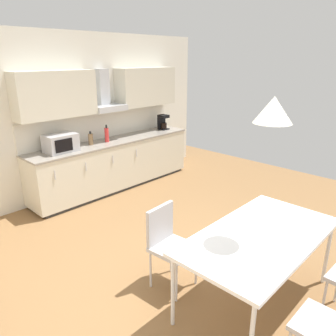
{
  "coord_description": "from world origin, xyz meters",
  "views": [
    {
      "loc": [
        -2.49,
        -2.01,
        2.31
      ],
      "look_at": [
        0.3,
        0.64,
        1.0
      ],
      "focal_mm": 35.0,
      "sensor_mm": 36.0,
      "label": 1
    }
  ],
  "objects_px": {
    "microwave": "(61,143)",
    "coffee_maker": "(163,122)",
    "bottle_brown": "(91,139)",
    "dining_table": "(260,238)",
    "chair_far_left": "(167,239)",
    "pendant_lamp": "(274,110)",
    "bottle_red": "(107,135)"
  },
  "relations": [
    {
      "from": "microwave",
      "to": "pendant_lamp",
      "type": "bearing_deg",
      "value": -88.62
    },
    {
      "from": "bottle_brown",
      "to": "pendant_lamp",
      "type": "distance_m",
      "value": 3.61
    },
    {
      "from": "coffee_maker",
      "to": "dining_table",
      "type": "xyz_separation_m",
      "value": [
        -2.22,
        -3.46,
        -0.33
      ]
    },
    {
      "from": "coffee_maker",
      "to": "dining_table",
      "type": "distance_m",
      "value": 4.12
    },
    {
      "from": "bottle_brown",
      "to": "chair_far_left",
      "type": "xyz_separation_m",
      "value": [
        -0.87,
        -2.63,
        -0.46
      ]
    },
    {
      "from": "chair_far_left",
      "to": "microwave",
      "type": "bearing_deg",
      "value": 83.43
    },
    {
      "from": "chair_far_left",
      "to": "pendant_lamp",
      "type": "relative_size",
      "value": 2.72
    },
    {
      "from": "microwave",
      "to": "bottle_red",
      "type": "height_order",
      "value": "bottle_red"
    },
    {
      "from": "bottle_red",
      "to": "dining_table",
      "type": "bearing_deg",
      "value": -103.03
    },
    {
      "from": "bottle_red",
      "to": "pendant_lamp",
      "type": "xyz_separation_m",
      "value": [
        -0.79,
        -3.42,
        0.88
      ]
    },
    {
      "from": "microwave",
      "to": "dining_table",
      "type": "distance_m",
      "value": 3.45
    },
    {
      "from": "coffee_maker",
      "to": "bottle_brown",
      "type": "relative_size",
      "value": 1.31
    },
    {
      "from": "chair_far_left",
      "to": "dining_table",
      "type": "bearing_deg",
      "value": -65.2
    },
    {
      "from": "pendant_lamp",
      "to": "coffee_maker",
      "type": "bearing_deg",
      "value": 57.27
    },
    {
      "from": "bottle_red",
      "to": "bottle_brown",
      "type": "bearing_deg",
      "value": 172.83
    },
    {
      "from": "dining_table",
      "to": "chair_far_left",
      "type": "height_order",
      "value": "chair_far_left"
    },
    {
      "from": "microwave",
      "to": "coffee_maker",
      "type": "height_order",
      "value": "coffee_maker"
    },
    {
      "from": "microwave",
      "to": "pendant_lamp",
      "type": "relative_size",
      "value": 1.5
    },
    {
      "from": "chair_far_left",
      "to": "pendant_lamp",
      "type": "xyz_separation_m",
      "value": [
        0.38,
        -0.83,
        1.37
      ]
    },
    {
      "from": "microwave",
      "to": "bottle_red",
      "type": "distance_m",
      "value": 0.87
    },
    {
      "from": "microwave",
      "to": "bottle_red",
      "type": "xyz_separation_m",
      "value": [
        0.87,
        -0.01,
        -0.01
      ]
    },
    {
      "from": "microwave",
      "to": "bottle_brown",
      "type": "bearing_deg",
      "value": 2.76
    },
    {
      "from": "coffee_maker",
      "to": "bottle_brown",
      "type": "height_order",
      "value": "coffee_maker"
    },
    {
      "from": "microwave",
      "to": "bottle_red",
      "type": "relative_size",
      "value": 1.59
    },
    {
      "from": "microwave",
      "to": "dining_table",
      "type": "height_order",
      "value": "microwave"
    },
    {
      "from": "dining_table",
      "to": "microwave",
      "type": "bearing_deg",
      "value": 91.38
    },
    {
      "from": "dining_table",
      "to": "pendant_lamp",
      "type": "relative_size",
      "value": 5.23
    },
    {
      "from": "bottle_red",
      "to": "pendant_lamp",
      "type": "bearing_deg",
      "value": -103.03
    },
    {
      "from": "coffee_maker",
      "to": "chair_far_left",
      "type": "distance_m",
      "value": 3.73
    },
    {
      "from": "chair_far_left",
      "to": "pendant_lamp",
      "type": "bearing_deg",
      "value": -65.2
    },
    {
      "from": "bottle_brown",
      "to": "dining_table",
      "type": "height_order",
      "value": "bottle_brown"
    },
    {
      "from": "microwave",
      "to": "bottle_brown",
      "type": "xyz_separation_m",
      "value": [
        0.57,
        0.03,
        -0.04
      ]
    }
  ]
}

